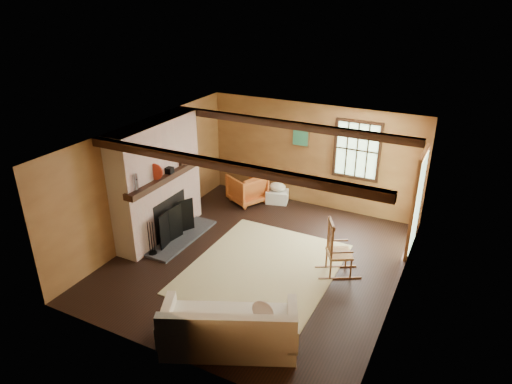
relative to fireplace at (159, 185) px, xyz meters
The scene contains 10 objects.
ground 2.48m from the fireplace, ahead, with size 5.50×5.50×0.00m, color black.
room_envelope 2.52m from the fireplace, ahead, with size 5.02×5.52×2.44m.
fireplace is the anchor object (origin of this frame).
rug 2.67m from the fireplace, ahead, with size 2.50×3.00×0.01m, color #C5B483.
rocking_chair 3.72m from the fireplace, ahead, with size 0.86×0.73×1.06m.
sofa 3.70m from the fireplace, 37.43° to the right, with size 2.10×1.57×0.78m.
firewood_pile 2.76m from the fireplace, 80.40° to the left, with size 0.58×0.11×0.21m.
laundry_basket 3.03m from the fireplace, 58.81° to the left, with size 0.50×0.38×0.30m, color white.
basket_pillow 2.97m from the fireplace, 58.81° to the left, with size 0.40×0.32×0.20m, color white.
armchair 2.45m from the fireplace, 69.04° to the left, with size 0.75×0.77×0.70m, color #BF6026.
Camera 1 is at (3.26, -6.54, 4.73)m, focal length 32.00 mm.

